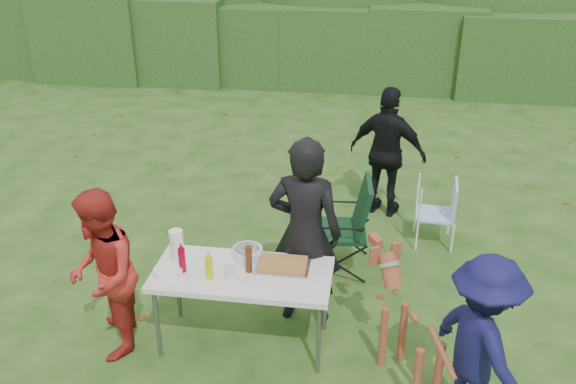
# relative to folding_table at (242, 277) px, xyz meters

# --- Properties ---
(ground) EXTENTS (80.00, 80.00, 0.00)m
(ground) POSITION_rel_folding_table_xyz_m (0.21, 0.10, -0.69)
(ground) COLOR #1E4211
(hedge_row) EXTENTS (22.00, 1.40, 1.70)m
(hedge_row) POSITION_rel_folding_table_xyz_m (0.21, 8.10, 0.16)
(hedge_row) COLOR #23471C
(hedge_row) RESTS_ON ground
(folding_table) EXTENTS (1.50, 0.70, 0.74)m
(folding_table) POSITION_rel_folding_table_xyz_m (0.00, 0.00, 0.00)
(folding_table) COLOR silver
(folding_table) RESTS_ON ground
(person_cook) EXTENTS (0.70, 0.50, 1.81)m
(person_cook) POSITION_rel_folding_table_xyz_m (0.47, 0.44, 0.22)
(person_cook) COLOR black
(person_cook) RESTS_ON ground
(person_red_jacket) EXTENTS (0.79, 0.88, 1.51)m
(person_red_jacket) POSITION_rel_folding_table_xyz_m (-1.13, -0.23, 0.07)
(person_red_jacket) COLOR #B02621
(person_red_jacket) RESTS_ON ground
(person_black_puffy) EXTENTS (1.02, 0.68, 1.60)m
(person_black_puffy) POSITION_rel_folding_table_xyz_m (1.20, 2.65, 0.12)
(person_black_puffy) COLOR black
(person_black_puffy) RESTS_ON ground
(child) EXTENTS (0.94, 1.06, 1.43)m
(child) POSITION_rel_folding_table_xyz_m (1.86, -0.62, 0.03)
(child) COLOR #121143
(child) RESTS_ON ground
(dog) EXTENTS (0.88, 1.13, 1.01)m
(dog) POSITION_rel_folding_table_xyz_m (1.41, -0.30, -0.18)
(dog) COLOR brown
(dog) RESTS_ON ground
(camping_chair) EXTENTS (0.69, 0.69, 1.02)m
(camping_chair) POSITION_rel_folding_table_xyz_m (0.72, 1.32, -0.17)
(camping_chair) COLOR #0F3219
(camping_chair) RESTS_ON ground
(lawn_chair) EXTENTS (0.49, 0.49, 0.77)m
(lawn_chair) POSITION_rel_folding_table_xyz_m (1.76, 2.01, -0.30)
(lawn_chair) COLOR #488FE8
(lawn_chair) RESTS_ON ground
(food_tray) EXTENTS (0.45, 0.30, 0.02)m
(food_tray) POSITION_rel_folding_table_xyz_m (0.33, 0.12, 0.06)
(food_tray) COLOR #B7B7BA
(food_tray) RESTS_ON folding_table
(focaccia_bread) EXTENTS (0.40, 0.26, 0.04)m
(focaccia_bread) POSITION_rel_folding_table_xyz_m (0.33, 0.12, 0.09)
(focaccia_bread) COLOR #AF6F36
(focaccia_bread) RESTS_ON food_tray
(mustard_bottle) EXTENTS (0.06, 0.06, 0.20)m
(mustard_bottle) POSITION_rel_folding_table_xyz_m (-0.25, -0.12, 0.15)
(mustard_bottle) COLOR #C5C900
(mustard_bottle) RESTS_ON folding_table
(ketchup_bottle) EXTENTS (0.06, 0.06, 0.22)m
(ketchup_bottle) POSITION_rel_folding_table_xyz_m (-0.49, -0.06, 0.16)
(ketchup_bottle) COLOR maroon
(ketchup_bottle) RESTS_ON folding_table
(beer_bottle) EXTENTS (0.06, 0.06, 0.24)m
(beer_bottle) POSITION_rel_folding_table_xyz_m (0.06, 0.02, 0.17)
(beer_bottle) COLOR #47230F
(beer_bottle) RESTS_ON folding_table
(paper_towel_roll) EXTENTS (0.12, 0.12, 0.26)m
(paper_towel_roll) POSITION_rel_folding_table_xyz_m (-0.60, 0.15, 0.18)
(paper_towel_roll) COLOR white
(paper_towel_roll) RESTS_ON folding_table
(cup_stack) EXTENTS (0.08, 0.08, 0.18)m
(cup_stack) POSITION_rel_folding_table_xyz_m (-0.06, -0.14, 0.14)
(cup_stack) COLOR white
(cup_stack) RESTS_ON folding_table
(pasta_bowl) EXTENTS (0.26, 0.26, 0.10)m
(pasta_bowl) POSITION_rel_folding_table_xyz_m (0.00, 0.22, 0.10)
(pasta_bowl) COLOR silver
(pasta_bowl) RESTS_ON folding_table
(plate_stack) EXTENTS (0.24, 0.24, 0.05)m
(plate_stack) POSITION_rel_folding_table_xyz_m (-0.61, -0.11, 0.08)
(plate_stack) COLOR white
(plate_stack) RESTS_ON folding_table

